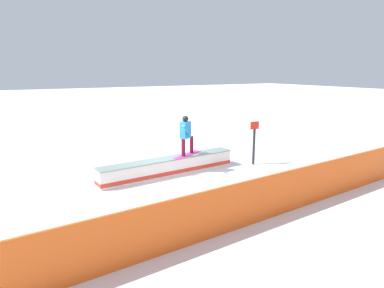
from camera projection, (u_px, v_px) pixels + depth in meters
ground_plane at (169, 174)px, 12.20m from camera, size 120.00×120.00×0.00m
grind_box at (169, 167)px, 12.14m from camera, size 5.30×1.05×0.62m
snowboarder at (186, 134)px, 12.25m from camera, size 1.45×0.96×1.47m
safety_fence at (252, 202)px, 8.18m from camera, size 12.62×1.04×1.14m
trail_marker at (254, 141)px, 13.32m from camera, size 0.40×0.10×1.72m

